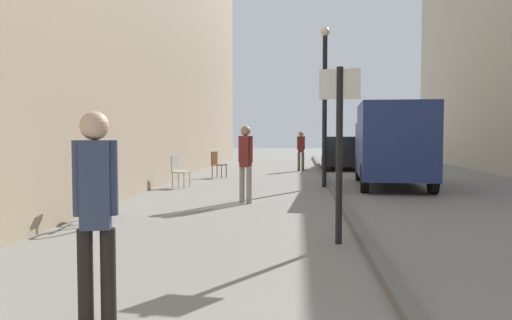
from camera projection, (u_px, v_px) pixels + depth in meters
The scene contains 12 objects.
ground_plane at pixel (274, 197), 13.14m from camera, with size 80.00×80.00×0.00m, color gray.
kerb_strip at pixel (337, 195), 13.01m from camera, with size 0.16×40.00×0.12m, color #615F5B.
pedestrian_main_foreground at pixel (301, 148), 21.86m from camera, with size 0.33×0.22×1.69m.
pedestrian_mid_block at pixel (246, 159), 11.93m from camera, with size 0.34×0.26×1.79m.
pedestrian_far_crossing at pixel (96, 205), 4.24m from camera, with size 0.35×0.25×1.82m.
delivery_van at pixel (392, 143), 15.54m from camera, with size 2.35×5.19×2.48m.
parked_car at pixel (343, 153), 23.16m from camera, with size 2.05×4.30×1.45m.
street_sign_post at pixel (339, 139), 7.56m from camera, with size 0.60×0.12×2.60m.
lamp_post at pixel (325, 96), 15.38m from camera, with size 0.28×0.28×4.76m.
bicycle_leaning at pixel (97, 202), 9.35m from camera, with size 0.17×1.77×0.98m.
cafe_chair_near_window at pixel (217, 163), 18.66m from camera, with size 0.56×0.56×0.94m.
cafe_chair_by_doorway at pixel (178, 169), 15.34m from camera, with size 0.54×0.54×0.94m.
Camera 1 is at (0.59, -1.06, 1.65)m, focal length 36.26 mm.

